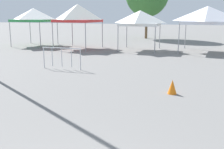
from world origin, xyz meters
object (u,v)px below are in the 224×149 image
at_px(canopy_tent_far_right, 78,13).
at_px(traffic_cone_lot_center, 172,87).
at_px(canopy_tent_center, 207,15).
at_px(canopy_tent_behind_left, 34,15).
at_px(canopy_tent_right_of_center, 140,18).
at_px(crowd_barrier_mid_lot, 62,54).

height_order(canopy_tent_far_right, traffic_cone_lot_center, canopy_tent_far_right).
bearing_deg(canopy_tent_center, canopy_tent_behind_left, -177.06).
height_order(canopy_tent_right_of_center, traffic_cone_lot_center, canopy_tent_right_of_center).
distance_m(canopy_tent_behind_left, canopy_tent_center, 14.04).
xyz_separation_m(canopy_tent_behind_left, canopy_tent_right_of_center, (9.32, 0.13, -0.22)).
bearing_deg(canopy_tent_far_right, canopy_tent_center, 7.83).
bearing_deg(canopy_tent_far_right, canopy_tent_right_of_center, 8.51).
distance_m(canopy_tent_far_right, canopy_tent_center, 9.60).
relative_size(canopy_tent_behind_left, crowd_barrier_mid_lot, 1.51).
bearing_deg(canopy_tent_right_of_center, canopy_tent_far_right, -171.49).
bearing_deg(crowd_barrier_mid_lot, canopy_tent_right_of_center, 77.86).
distance_m(canopy_tent_behind_left, canopy_tent_right_of_center, 9.32).
height_order(canopy_tent_behind_left, crowd_barrier_mid_lot, canopy_tent_behind_left).
relative_size(canopy_tent_far_right, canopy_tent_center, 0.96).
relative_size(canopy_tent_right_of_center, crowd_barrier_mid_lot, 1.42).
relative_size(canopy_tent_right_of_center, canopy_tent_center, 0.83).
bearing_deg(traffic_cone_lot_center, canopy_tent_center, 86.33).
bearing_deg(crowd_barrier_mid_lot, canopy_tent_far_right, 111.35).
height_order(canopy_tent_behind_left, traffic_cone_lot_center, canopy_tent_behind_left).
height_order(canopy_tent_center, crowd_barrier_mid_lot, canopy_tent_center).
distance_m(canopy_tent_far_right, canopy_tent_right_of_center, 4.87).
xyz_separation_m(crowd_barrier_mid_lot, traffic_cone_lot_center, (5.78, -2.47, -0.50)).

